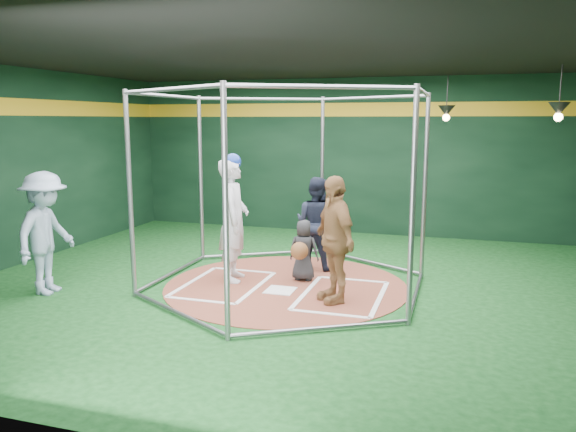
% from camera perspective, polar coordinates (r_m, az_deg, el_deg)
% --- Properties ---
extents(room_shell, '(10.10, 9.10, 3.53)m').
position_cam_1_polar(room_shell, '(8.55, -0.18, 4.23)').
color(room_shell, '#0C3712').
rests_on(room_shell, ground).
extents(clay_disc, '(3.80, 3.80, 0.01)m').
position_cam_1_polar(clay_disc, '(8.88, -0.19, -7.08)').
color(clay_disc, brown).
rests_on(clay_disc, ground).
extents(home_plate, '(0.43, 0.43, 0.01)m').
position_cam_1_polar(home_plate, '(8.60, -0.80, -7.56)').
color(home_plate, white).
rests_on(home_plate, clay_disc).
extents(batter_box_left, '(1.17, 1.77, 0.01)m').
position_cam_1_polar(batter_box_left, '(8.97, -6.52, -6.89)').
color(batter_box_left, white).
rests_on(batter_box_left, clay_disc).
extents(batter_box_right, '(1.17, 1.77, 0.01)m').
position_cam_1_polar(batter_box_right, '(8.42, 5.53, -8.00)').
color(batter_box_right, white).
rests_on(batter_box_right, clay_disc).
extents(batting_cage, '(4.05, 4.67, 3.00)m').
position_cam_1_polar(batting_cage, '(8.57, -0.20, 2.53)').
color(batting_cage, gray).
rests_on(batting_cage, ground).
extents(pendant_lamp_near, '(0.34, 0.34, 0.90)m').
position_cam_1_polar(pendant_lamp_near, '(11.71, 15.80, 10.19)').
color(pendant_lamp_near, black).
rests_on(pendant_lamp_near, room_shell).
extents(pendant_lamp_far, '(0.34, 0.34, 0.90)m').
position_cam_1_polar(pendant_lamp_far, '(10.21, 25.81, 9.72)').
color(pendant_lamp_far, black).
rests_on(pendant_lamp_far, room_shell).
extents(batter_figure, '(0.64, 0.82, 2.05)m').
position_cam_1_polar(batter_figure, '(8.99, -5.53, -0.24)').
color(batter_figure, silver).
rests_on(batter_figure, clay_disc).
extents(visitor_leopard, '(0.99, 1.11, 1.80)m').
position_cam_1_polar(visitor_leopard, '(7.95, 4.72, -2.36)').
color(visitor_leopard, tan).
rests_on(visitor_leopard, clay_disc).
extents(catcher_figure, '(0.50, 0.56, 0.99)m').
position_cam_1_polar(catcher_figure, '(9.02, 1.55, -3.49)').
color(catcher_figure, black).
rests_on(catcher_figure, clay_disc).
extents(umpire, '(0.90, 0.77, 1.60)m').
position_cam_1_polar(umpire, '(9.74, 2.89, -0.70)').
color(umpire, black).
rests_on(umpire, clay_disc).
extents(bystander_blue, '(0.78, 1.24, 1.83)m').
position_cam_1_polar(bystander_blue, '(9.07, -23.40, -1.61)').
color(bystander_blue, '#8CA1B9').
rests_on(bystander_blue, ground).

